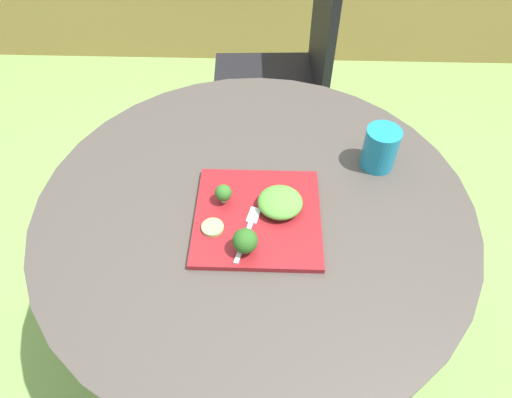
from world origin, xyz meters
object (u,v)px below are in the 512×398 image
(drinking_glass, at_px, (380,150))
(fork, at_px, (249,229))
(salad_plate, at_px, (258,217))
(patio_chair, at_px, (291,65))

(drinking_glass, relative_size, fork, 0.70)
(salad_plate, xyz_separation_m, fork, (-0.02, -0.04, 0.01))
(salad_plate, relative_size, fork, 1.84)
(patio_chair, bearing_deg, salad_plate, -96.42)
(salad_plate, bearing_deg, fork, -113.50)
(patio_chair, xyz_separation_m, drinking_glass, (0.19, -0.75, 0.23))
(patio_chair, height_order, drinking_glass, patio_chair)
(salad_plate, bearing_deg, drinking_glass, 32.34)
(salad_plate, height_order, fork, fork)
(salad_plate, distance_m, drinking_glass, 0.35)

